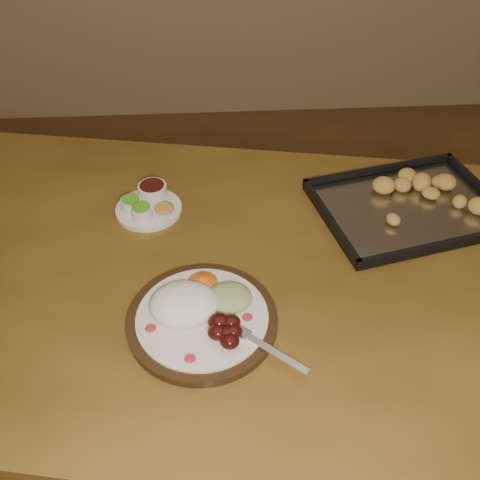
{
  "coord_description": "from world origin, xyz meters",
  "views": [
    {
      "loc": [
        -0.3,
        -0.79,
        1.52
      ],
      "look_at": [
        -0.25,
        0.04,
        0.77
      ],
      "focal_mm": 40.0,
      "sensor_mm": 36.0,
      "label": 1
    }
  ],
  "objects": [
    {
      "name": "baking_tray",
      "position": [
        0.14,
        0.14,
        0.76
      ],
      "size": [
        0.46,
        0.38,
        0.04
      ],
      "rotation": [
        0.0,
        0.0,
        0.23
      ],
      "color": "black",
      "rests_on": "dining_table"
    },
    {
      "name": "dinner_plate",
      "position": [
        -0.33,
        -0.15,
        0.77
      ],
      "size": [
        0.31,
        0.28,
        0.06
      ],
      "rotation": [
        0.0,
        0.0,
        -0.62
      ],
      "color": "black",
      "rests_on": "dining_table"
    },
    {
      "name": "dining_table",
      "position": [
        -0.26,
        -0.03,
        0.65
      ],
      "size": [
        1.64,
        1.16,
        0.75
      ],
      "rotation": [
        0.0,
        0.0,
        -0.19
      ],
      "color": "brown",
      "rests_on": "ground"
    },
    {
      "name": "ground",
      "position": [
        0.0,
        0.0,
        0.0
      ],
      "size": [
        4.0,
        4.0,
        0.0
      ],
      "primitive_type": "plane",
      "color": "brown",
      "rests_on": "ground"
    },
    {
      "name": "condiment_saucer",
      "position": [
        -0.45,
        0.18,
        0.77
      ],
      "size": [
        0.15,
        0.15,
        0.05
      ],
      "rotation": [
        0.0,
        0.0,
        -0.56
      ],
      "color": "white",
      "rests_on": "dining_table"
    }
  ]
}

